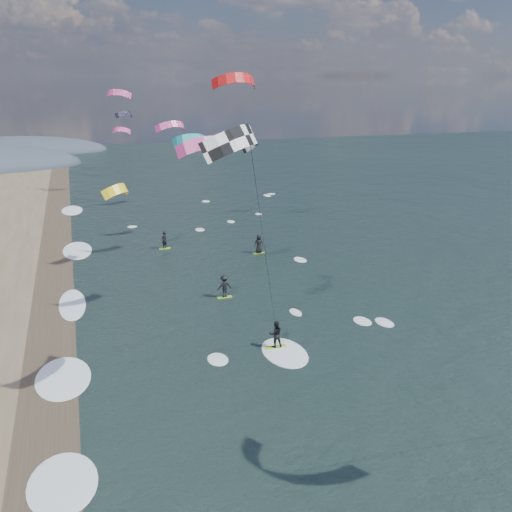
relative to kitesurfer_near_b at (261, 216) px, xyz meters
name	(u,v)px	position (x,y,z in m)	size (l,w,h in m)	color
wet_sand_strip	(46,431)	(-10.83, -0.62, -9.45)	(3.00, 240.00, 0.00)	#382D23
kitesurfer_near_b	(261,216)	(0.00, 0.00, 0.00)	(6.94, 9.26, 14.52)	#8DCE24
far_kitesurfers	(225,262)	(3.04, 19.03, -8.56)	(9.33, 14.83, 1.79)	#8DCE24
bg_kite_field	(157,119)	(0.97, 40.11, 1.92)	(12.95, 69.48, 10.14)	#D83F8C
shoreline_surf	(72,379)	(-9.63, 4.13, -9.45)	(2.40, 79.40, 0.11)	white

